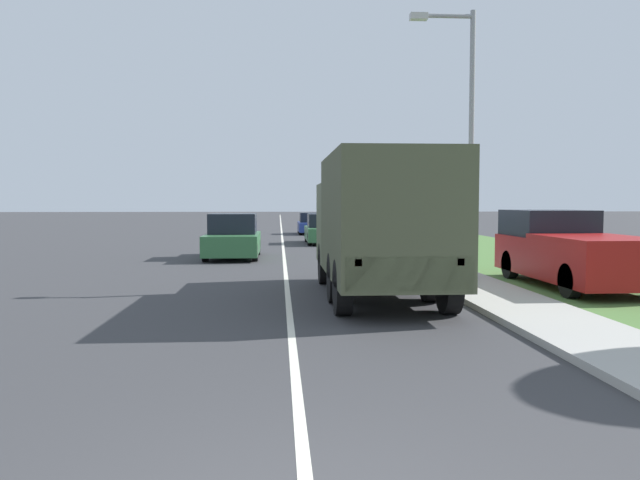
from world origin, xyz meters
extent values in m
plane|color=#38383A|center=(0.00, 40.00, 0.00)|extent=(180.00, 180.00, 0.00)
cube|color=silver|center=(0.00, 40.00, 0.00)|extent=(0.12, 120.00, 0.00)
cube|color=#ADAAA3|center=(4.50, 40.00, 0.06)|extent=(1.80, 120.00, 0.12)
cube|color=#4C7538|center=(8.90, 40.00, 0.01)|extent=(7.00, 120.00, 0.02)
cube|color=#545B3D|center=(1.98, 12.28, 1.55)|extent=(2.31, 1.89, 2.01)
cube|color=#4C5138|center=(1.98, 8.91, 1.80)|extent=(2.31, 4.85, 2.51)
cube|color=#545B3D|center=(1.98, 6.54, 0.90)|extent=(2.19, 0.10, 0.60)
cube|color=red|center=(1.12, 6.52, 1.10)|extent=(0.12, 0.06, 0.12)
cube|color=red|center=(2.85, 6.52, 1.10)|extent=(0.12, 0.06, 0.12)
cylinder|color=black|center=(0.98, 12.19, 0.52)|extent=(0.30, 1.04, 1.04)
cylinder|color=black|center=(2.99, 12.19, 0.52)|extent=(0.30, 1.04, 1.04)
cylinder|color=black|center=(0.98, 7.70, 0.52)|extent=(0.30, 1.04, 1.04)
cylinder|color=black|center=(2.99, 7.70, 0.52)|extent=(0.30, 1.04, 1.04)
cylinder|color=black|center=(0.98, 9.16, 0.52)|extent=(0.30, 1.04, 1.04)
cylinder|color=black|center=(2.99, 9.16, 0.52)|extent=(0.30, 1.04, 1.04)
cube|color=#336B3D|center=(-1.91, 19.70, 0.55)|extent=(1.94, 4.19, 0.74)
cube|color=black|center=(-1.91, 19.78, 1.29)|extent=(1.71, 1.88, 0.75)
cylinder|color=black|center=(-2.78, 21.04, 0.32)|extent=(0.20, 0.64, 0.64)
cylinder|color=black|center=(-1.04, 21.04, 0.32)|extent=(0.20, 0.64, 0.64)
cylinder|color=black|center=(-2.78, 18.36, 0.32)|extent=(0.20, 0.64, 0.64)
cylinder|color=black|center=(-1.04, 18.36, 0.32)|extent=(0.20, 0.64, 0.64)
cube|color=#336B3D|center=(2.07, 27.69, 0.50)|extent=(1.78, 4.51, 0.65)
cube|color=black|center=(2.07, 27.78, 1.16)|extent=(1.57, 2.03, 0.68)
cylinder|color=black|center=(1.28, 29.13, 0.32)|extent=(0.20, 0.64, 0.64)
cylinder|color=black|center=(2.86, 29.13, 0.32)|extent=(0.20, 0.64, 0.64)
cylinder|color=black|center=(1.28, 26.24, 0.32)|extent=(0.20, 0.64, 0.64)
cylinder|color=black|center=(2.86, 26.24, 0.32)|extent=(0.20, 0.64, 0.64)
cube|color=navy|center=(2.00, 37.08, 0.47)|extent=(1.85, 3.94, 0.60)
cube|color=black|center=(2.00, 37.16, 1.09)|extent=(1.63, 1.77, 0.63)
cylinder|color=black|center=(1.18, 38.34, 0.32)|extent=(0.20, 0.64, 0.64)
cylinder|color=black|center=(2.82, 38.34, 0.32)|extent=(0.20, 0.64, 0.64)
cylinder|color=black|center=(1.18, 35.82, 0.32)|extent=(0.20, 0.64, 0.64)
cylinder|color=black|center=(2.82, 35.82, 0.32)|extent=(0.20, 0.64, 0.64)
cube|color=maroon|center=(7.02, 11.05, 0.72)|extent=(2.08, 5.32, 0.95)
cube|color=black|center=(7.02, 12.59, 1.54)|extent=(1.91, 2.23, 0.69)
cube|color=maroon|center=(7.02, 9.94, 1.25)|extent=(2.08, 3.08, 0.12)
cylinder|color=black|center=(6.10, 12.81, 0.40)|extent=(0.24, 0.76, 0.76)
cylinder|color=black|center=(7.94, 12.81, 0.40)|extent=(0.24, 0.76, 0.76)
cylinder|color=black|center=(6.10, 9.30, 0.40)|extent=(0.24, 0.76, 0.76)
cylinder|color=gray|center=(4.75, 12.11, 3.53)|extent=(0.14, 0.14, 6.83)
cylinder|color=gray|center=(4.05, 12.11, 6.80)|extent=(1.40, 0.11, 0.11)
cube|color=#B2B2AD|center=(3.35, 12.11, 6.77)|extent=(0.44, 0.24, 0.16)
camera|label=1|loc=(-0.19, -3.70, 2.10)|focal=35.00mm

